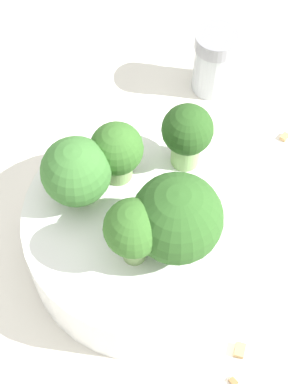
# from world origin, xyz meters

# --- Properties ---
(ground_plane) EXTENTS (3.00, 3.00, 0.00)m
(ground_plane) POSITION_xyz_m (0.00, 0.00, 0.00)
(ground_plane) COLOR silver
(bowl) EXTENTS (0.16, 0.16, 0.05)m
(bowl) POSITION_xyz_m (0.00, 0.00, 0.03)
(bowl) COLOR white
(bowl) RESTS_ON ground_plane
(broccoli_floret_0) EXTENTS (0.06, 0.06, 0.06)m
(broccoli_floret_0) POSITION_xyz_m (0.02, 0.02, 0.08)
(broccoli_floret_0) COLOR #8EB770
(broccoli_floret_0) RESTS_ON bowl
(broccoli_floret_1) EXTENTS (0.05, 0.05, 0.05)m
(broccoli_floret_1) POSITION_xyz_m (-0.01, -0.05, 0.08)
(broccoli_floret_1) COLOR #84AD66
(broccoli_floret_1) RESTS_ON bowl
(broccoli_floret_2) EXTENTS (0.03, 0.03, 0.05)m
(broccoli_floret_2) POSITION_xyz_m (-0.05, 0.02, 0.08)
(broccoli_floret_2) COLOR #84AD66
(broccoli_floret_2) RESTS_ON bowl
(broccoli_floret_3) EXTENTS (0.04, 0.04, 0.05)m
(broccoli_floret_3) POSITION_xyz_m (0.03, -0.00, 0.09)
(broccoli_floret_3) COLOR #7A9E5B
(broccoli_floret_3) RESTS_ON bowl
(broccoli_floret_4) EXTENTS (0.03, 0.03, 0.05)m
(broccoli_floret_4) POSITION_xyz_m (-0.03, -0.02, 0.08)
(broccoli_floret_4) COLOR #7A9E5B
(broccoli_floret_4) RESTS_ON bowl
(pepper_shaker) EXTENTS (0.03, 0.03, 0.06)m
(pepper_shaker) POSITION_xyz_m (-0.16, 0.02, 0.03)
(pepper_shaker) COLOR #B2B7BC
(pepper_shaker) RESTS_ON ground_plane
(almond_crumb_0) EXTENTS (0.01, 0.01, 0.01)m
(almond_crumb_0) POSITION_xyz_m (-0.04, -0.08, 0.00)
(almond_crumb_0) COLOR tan
(almond_crumb_0) RESTS_ON ground_plane
(almond_crumb_1) EXTENTS (0.01, 0.01, 0.01)m
(almond_crumb_1) POSITION_xyz_m (0.08, 0.08, 0.00)
(almond_crumb_1) COLOR olive
(almond_crumb_1) RESTS_ON ground_plane
(almond_crumb_3) EXTENTS (0.01, 0.01, 0.01)m
(almond_crumb_3) POSITION_xyz_m (-0.12, 0.09, 0.00)
(almond_crumb_3) COLOR tan
(almond_crumb_3) RESTS_ON ground_plane
(almond_crumb_4) EXTENTS (0.01, 0.01, 0.01)m
(almond_crumb_4) POSITION_xyz_m (0.06, 0.08, 0.00)
(almond_crumb_4) COLOR tan
(almond_crumb_4) RESTS_ON ground_plane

